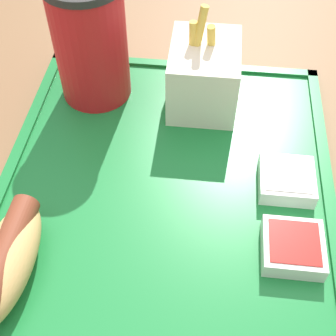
% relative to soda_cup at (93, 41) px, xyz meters
% --- Properties ---
extents(dining_table, '(1.06, 1.06, 0.76)m').
position_rel_soda_cup_xyz_m(dining_table, '(-0.09, -0.14, -0.46)').
color(dining_table, brown).
rests_on(dining_table, ground_plane).
extents(food_tray, '(0.41, 0.34, 0.01)m').
position_rel_soda_cup_xyz_m(food_tray, '(-0.14, -0.10, -0.08)').
color(food_tray, '#197233').
rests_on(food_tray, dining_table).
extents(soda_cup, '(0.09, 0.09, 0.18)m').
position_rel_soda_cup_xyz_m(soda_cup, '(0.00, 0.00, 0.00)').
color(soda_cup, red).
rests_on(soda_cup, food_tray).
extents(hot_dog_far, '(0.13, 0.05, 0.04)m').
position_rel_soda_cup_xyz_m(hot_dog_far, '(-0.25, 0.02, -0.05)').
color(hot_dog_far, tan).
rests_on(hot_dog_far, food_tray).
extents(fries_carton, '(0.10, 0.08, 0.12)m').
position_rel_soda_cup_xyz_m(fries_carton, '(-0.00, -0.13, -0.03)').
color(fries_carton, silver).
rests_on(fries_carton, food_tray).
extents(sauce_cup_mayo, '(0.06, 0.06, 0.02)m').
position_rel_soda_cup_xyz_m(sauce_cup_mayo, '(-0.12, -0.22, -0.06)').
color(sauce_cup_mayo, silver).
rests_on(sauce_cup_mayo, food_tray).
extents(sauce_cup_ketchup, '(0.06, 0.06, 0.02)m').
position_rel_soda_cup_xyz_m(sauce_cup_ketchup, '(-0.20, -0.22, -0.06)').
color(sauce_cup_ketchup, silver).
rests_on(sauce_cup_ketchup, food_tray).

